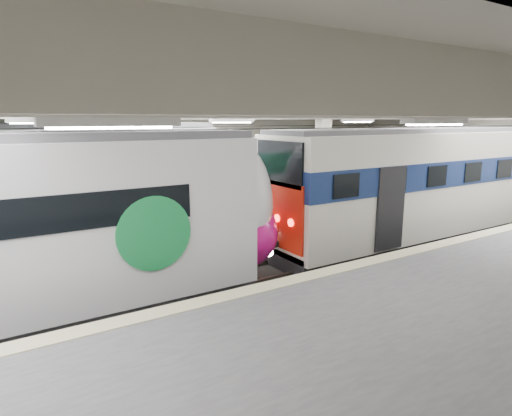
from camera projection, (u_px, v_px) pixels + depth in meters
station_hall at (297, 183)px, 11.98m from camera, size 36.00×24.00×5.75m
modern_emu at (36, 233)px, 10.24m from camera, size 14.70×3.03×4.70m
older_rer at (419, 183)px, 17.54m from camera, size 14.18×3.13×4.64m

